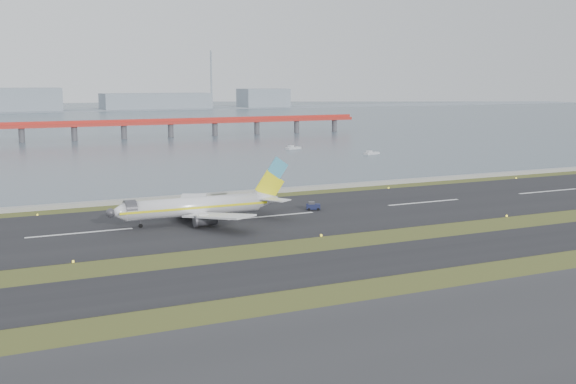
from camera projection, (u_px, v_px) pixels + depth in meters
name	position (u px, v px, depth m)	size (l,w,h in m)	color
ground	(341.00, 245.00, 127.69)	(1000.00, 1000.00, 0.00)	#304017
taxiway_strip	(379.00, 260.00, 117.01)	(1000.00, 18.00, 0.10)	black
runway_strip	(271.00, 216.00, 154.36)	(1000.00, 45.00, 0.10)	black
seawall	(222.00, 194.00, 180.96)	(1000.00, 2.50, 1.00)	gray
bay_water	(31.00, 120.00, 536.72)	(1400.00, 800.00, 1.30)	#455563
red_pier	(124.00, 124.00, 357.50)	(260.00, 5.00, 10.20)	#B0261E
far_shoreline	(26.00, 105.00, 683.94)	(1400.00, 80.00, 60.50)	gray
airliner	(201.00, 206.00, 147.10)	(38.52, 32.89, 12.80)	white
pushback_tug	(313.00, 206.00, 161.55)	(3.47, 2.76, 1.95)	#161B3C
workboat_near	(371.00, 153.00, 283.11)	(7.54, 4.36, 1.75)	silver
workboat_far	(293.00, 148.00, 304.85)	(7.68, 4.64, 1.78)	silver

